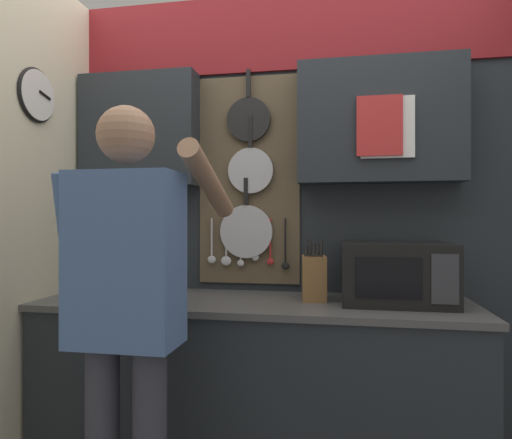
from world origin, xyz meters
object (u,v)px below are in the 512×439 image
knife_block (314,277)px  utensil_crock (149,277)px  person (127,295)px  microwave (396,273)px

knife_block → utensil_crock: size_ratio=0.85×
utensil_crock → person: (0.21, -0.66, 0.02)m
knife_block → microwave: bearing=-0.1°
knife_block → utensil_crock: utensil_crock is taller
knife_block → person: size_ratio=0.18×
microwave → person: (-1.00, -0.66, -0.03)m
microwave → knife_block: knife_block is taller
utensil_crock → person: 0.69m
microwave → knife_block: size_ratio=1.66×
microwave → knife_block: bearing=179.9°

